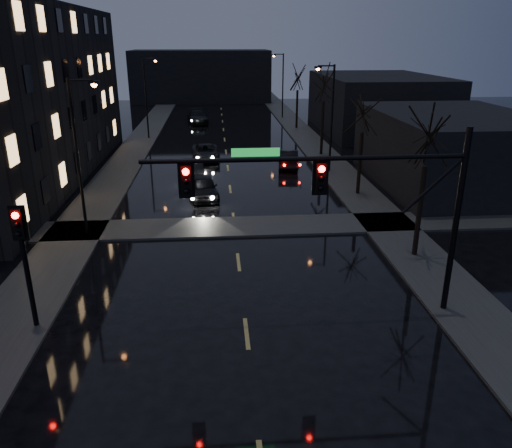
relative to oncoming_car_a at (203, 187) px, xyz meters
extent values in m
cube|color=#2D2D2B|center=(-6.70, 10.80, -0.67)|extent=(3.00, 140.00, 0.12)
cube|color=#2D2D2B|center=(10.30, 10.80, -0.67)|extent=(3.00, 140.00, 0.12)
cube|color=#2D2D2B|center=(1.80, -5.70, -0.67)|extent=(40.00, 3.00, 0.12)
cube|color=black|center=(17.30, 1.80, 1.77)|extent=(10.00, 14.00, 5.00)
cube|color=black|center=(18.80, 23.80, 2.27)|extent=(12.00, 18.00, 6.00)
cube|color=black|center=(-1.20, 53.80, 3.27)|extent=(22.00, 10.00, 8.00)
cylinder|color=black|center=(9.40, -15.20, 2.77)|extent=(0.22, 0.22, 7.00)
cylinder|color=black|center=(3.90, -15.20, 5.27)|extent=(11.00, 0.16, 0.16)
cylinder|color=black|center=(8.40, -15.20, 4.27)|extent=(2.05, 0.10, 2.05)
cube|color=#0C591E|center=(2.20, -15.20, 5.52)|extent=(1.60, 0.04, 0.28)
cube|color=black|center=(-0.10, -15.20, 4.62)|extent=(0.35, 0.28, 1.05)
sphere|color=#FF0705|center=(-0.10, -15.36, 4.95)|extent=(0.22, 0.22, 0.22)
cube|color=black|center=(4.40, -15.20, 4.62)|extent=(0.35, 0.28, 1.05)
sphere|color=#FF0705|center=(4.40, -15.36, 4.95)|extent=(0.22, 0.22, 0.22)
cylinder|color=black|center=(-5.70, -15.20, 1.47)|extent=(0.18, 0.18, 4.40)
cube|color=black|center=(-5.70, -15.20, 3.27)|extent=(0.35, 0.28, 1.05)
sphere|color=#FF0705|center=(-5.70, -15.36, 3.60)|extent=(0.22, 0.22, 0.22)
cylinder|color=black|center=(10.20, -10.20, 1.47)|extent=(0.24, 0.24, 4.40)
cylinder|color=black|center=(10.20, -0.20, 1.33)|extent=(0.24, 0.24, 4.12)
cylinder|color=black|center=(10.20, 11.80, 1.61)|extent=(0.24, 0.24, 4.68)
cylinder|color=black|center=(10.20, 25.80, 1.42)|extent=(0.24, 0.24, 4.29)
cylinder|color=black|center=(-6.00, -6.20, 3.27)|extent=(0.16, 0.16, 8.00)
cylinder|color=black|center=(-5.40, -6.20, 7.17)|extent=(1.20, 0.10, 0.10)
cube|color=black|center=(-4.80, -6.20, 7.07)|extent=(0.50, 0.25, 0.15)
sphere|color=orange|center=(-4.80, -6.20, 6.97)|extent=(0.28, 0.28, 0.28)
cylinder|color=black|center=(-6.00, 20.80, 3.27)|extent=(0.16, 0.16, 8.00)
cylinder|color=black|center=(-5.40, 20.80, 7.17)|extent=(1.20, 0.10, 0.10)
cube|color=black|center=(-4.80, 20.80, 7.07)|extent=(0.50, 0.25, 0.15)
sphere|color=orange|center=(-4.80, 20.80, 6.97)|extent=(0.28, 0.28, 0.28)
cylinder|color=black|center=(9.60, 5.80, 3.27)|extent=(0.16, 0.16, 8.00)
cylinder|color=black|center=(9.00, 5.80, 7.17)|extent=(1.20, 0.10, 0.10)
cube|color=black|center=(8.40, 5.80, 7.07)|extent=(0.50, 0.25, 0.15)
sphere|color=orange|center=(8.40, 5.80, 6.97)|extent=(0.28, 0.28, 0.28)
cylinder|color=black|center=(9.60, 33.80, 3.27)|extent=(0.16, 0.16, 8.00)
cylinder|color=black|center=(9.00, 33.80, 7.17)|extent=(1.20, 0.10, 0.10)
cube|color=black|center=(8.40, 33.80, 7.07)|extent=(0.50, 0.25, 0.15)
sphere|color=orange|center=(8.40, 33.80, 6.97)|extent=(0.28, 0.28, 0.28)
imported|color=black|center=(0.00, 0.00, 0.00)|extent=(2.27, 4.47, 1.46)
imported|color=black|center=(-0.80, 4.92, -0.05)|extent=(1.77, 4.20, 1.35)
imported|color=black|center=(0.00, 10.96, -0.08)|extent=(2.49, 4.83, 1.30)
imported|color=black|center=(-1.24, 30.64, 0.06)|extent=(2.91, 5.66, 1.57)
imported|color=black|center=(6.65, 7.67, -0.02)|extent=(2.02, 4.46, 1.42)
camera|label=1|loc=(0.92, -31.29, 9.03)|focal=35.00mm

